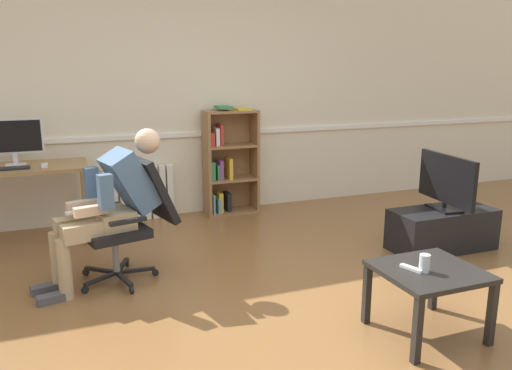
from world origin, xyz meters
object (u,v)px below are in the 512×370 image
computer_desk (14,178)px  coffee_table (429,278)px  tv_screen (446,181)px  bookshelf (227,164)px  imac_monitor (13,138)px  person_seated (110,203)px  tv_stand (442,229)px  office_chair (132,214)px  computer_mouse (45,165)px  radiator (139,193)px  keyboard (6,169)px  drinking_glass (425,263)px  spare_remote (411,268)px

computer_desk → coffee_table: (2.52, -2.79, -0.27)m
tv_screen → bookshelf: bearing=43.9°
imac_monitor → person_seated: 1.55m
imac_monitor → tv_stand: imac_monitor is taller
person_seated → tv_screen: bearing=69.0°
bookshelf → tv_screen: 2.40m
office_chair → tv_stand: office_chair is taller
computer_desk → computer_mouse: computer_mouse is taller
radiator → coffee_table: 3.45m
keyboard → person_seated: bearing=-53.9°
imac_monitor → radiator: 1.41m
keyboard → computer_mouse: bearing=3.5°
bookshelf → person_seated: bearing=-133.4°
office_chair → coffee_table: size_ratio=1.59×
imac_monitor → drinking_glass: bearing=-50.0°
radiator → person_seated: 1.72m
keyboard → computer_desk: bearing=72.8°
computer_desk → office_chair: office_chair is taller
computer_desk → tv_stand: size_ratio=1.35×
office_chair → spare_remote: (1.48, -1.57, -0.07)m
person_seated → drinking_glass: person_seated is taller
computer_desk → tv_screen: tv_screen is taller
person_seated → drinking_glass: bearing=33.0°
drinking_glass → person_seated: bearing=137.1°
tv_screen → spare_remote: tv_screen is taller
imac_monitor → bookshelf: (2.18, 0.22, -0.43)m
coffee_table → radiator: bearing=112.5°
radiator → tv_screen: bearing=-38.5°
imac_monitor → person_seated: size_ratio=0.45×
coffee_table → spare_remote: 0.14m
computer_mouse → tv_stand: (3.41, -1.47, -0.58)m
computer_desk → person_seated: 1.45m
person_seated → drinking_glass: 2.32m
computer_mouse → drinking_glass: 3.48m
office_chair → tv_stand: (2.77, -0.39, -0.33)m
person_seated → imac_monitor: bearing=-165.0°
bookshelf → office_chair: (-1.28, -1.49, -0.06)m
computer_mouse → tv_screen: bearing=-23.4°
computer_desk → tv_screen: bearing=-23.3°
keyboard → coffee_table: keyboard is taller
spare_remote → computer_desk: bearing=-67.6°
tv_screen → drinking_glass: tv_screen is taller
keyboard → bookshelf: (2.25, 0.43, -0.18)m
computer_desk → imac_monitor: size_ratio=2.49×
bookshelf → radiator: 1.05m
bookshelf → drinking_glass: size_ratio=11.14×
radiator → tv_screen: 3.20m
office_chair → coffee_table: 2.26m
computer_desk → coffee_table: bearing=-47.9°
imac_monitor → person_seated: person_seated is taller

